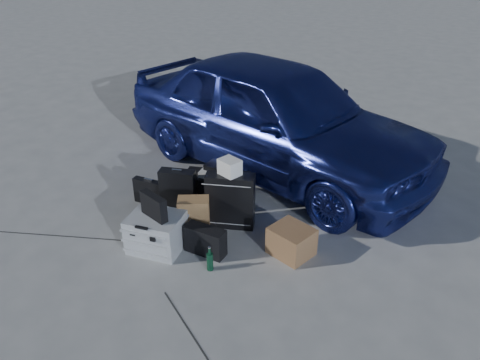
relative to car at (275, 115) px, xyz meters
name	(u,v)px	position (x,y,z in m)	size (l,w,h in m)	color
ground	(183,244)	(-0.22, -2.19, -0.79)	(60.00, 60.00, 0.00)	#A3A39E
car	(275,115)	(0.00, 0.00, 0.00)	(1.86, 4.62, 1.57)	#283594
pelican_case	(156,232)	(-0.44, -2.35, -0.59)	(0.55, 0.45, 0.40)	#AFB3B5
laptop_bag	(154,206)	(-0.43, -2.36, -0.25)	(0.35, 0.09, 0.26)	black
briefcase	(150,192)	(-1.03, -1.61, -0.62)	(0.42, 0.09, 0.33)	black
suitcase_left	(178,191)	(-0.61, -1.61, -0.51)	(0.43, 0.15, 0.56)	black
suitcase_right	(230,201)	(0.10, -1.62, -0.46)	(0.55, 0.20, 0.66)	black
white_carton	(230,167)	(0.08, -1.60, -0.04)	(0.23, 0.18, 0.18)	white
duffel_bag	(217,189)	(-0.27, -1.24, -0.59)	(0.80, 0.34, 0.40)	black
flat_box_white	(218,172)	(-0.25, -1.24, -0.35)	(0.41, 0.30, 0.07)	white
flat_box_black	(218,167)	(-0.26, -1.22, -0.28)	(0.30, 0.21, 0.06)	black
kraft_bag	(194,217)	(-0.20, -1.95, -0.56)	(0.34, 0.21, 0.46)	olive
cardboard_box	(291,241)	(0.92, -1.84, -0.63)	(0.42, 0.37, 0.31)	#8E5F3E
messenger_bag	(205,241)	(0.08, -2.21, -0.63)	(0.45, 0.17, 0.31)	black
green_bottle	(210,259)	(0.26, -2.44, -0.65)	(0.07, 0.07, 0.27)	black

